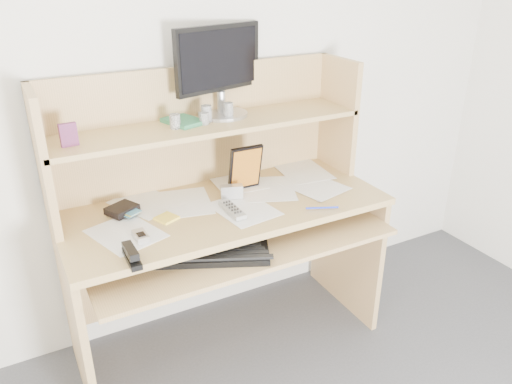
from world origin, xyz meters
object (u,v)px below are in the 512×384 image
keyboard (205,252)px  tv_remote (232,210)px  monitor (219,68)px  desk (218,209)px  game_case (245,168)px

keyboard → tv_remote: 0.23m
keyboard → monitor: bearing=81.7°
desk → keyboard: desk is taller
desk → keyboard: (-0.18, -0.28, -0.03)m
keyboard → tv_remote: tv_remote is taller
keyboard → monitor: monitor is taller
tv_remote → monitor: monitor is taller
game_case → keyboard: bearing=-138.1°
desk → keyboard: 0.33m
monitor → game_case: bearing=-87.7°
keyboard → game_case: size_ratio=2.49×
keyboard → monitor: 0.81m
tv_remote → monitor: 0.62m
desk → monitor: (0.10, 0.16, 0.59)m
keyboard → tv_remote: (0.18, 0.11, 0.10)m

